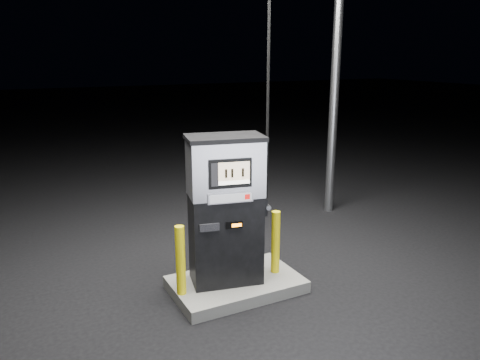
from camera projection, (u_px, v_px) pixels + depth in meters
name	position (u px, v px, depth m)	size (l,w,h in m)	color
ground	(236.00, 290.00, 5.96)	(80.00, 80.00, 0.00)	black
pump_island	(236.00, 284.00, 5.94)	(1.60, 1.00, 0.15)	#61605C
fuel_dispenser	(226.00, 209.00, 5.65)	(1.06, 0.72, 3.82)	black
bollard_left	(180.00, 260.00, 5.46)	(0.11, 0.11, 0.85)	yellow
bollard_right	(276.00, 242.00, 6.02)	(0.11, 0.11, 0.83)	yellow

